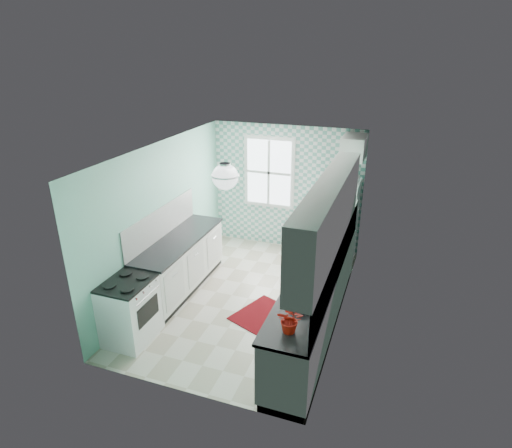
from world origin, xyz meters
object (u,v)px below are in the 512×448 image
(sink, at_px, (329,246))
(fruit_bowl, at_px, (300,307))
(potted_plant, at_px, (291,319))
(ceiling_light, at_px, (225,177))
(stove, at_px, (130,309))
(microwave, at_px, (341,174))
(fridge, at_px, (337,222))

(sink, distance_m, fruit_bowl, 1.89)
(potted_plant, bearing_deg, ceiling_light, 138.72)
(stove, relative_size, potted_plant, 2.77)
(fruit_bowl, relative_size, potted_plant, 0.79)
(stove, height_order, microwave, microwave)
(ceiling_light, height_order, fridge, ceiling_light)
(ceiling_light, bearing_deg, potted_plant, -41.28)
(ceiling_light, xyz_separation_m, fridge, (1.11, 2.62, -1.51))
(stove, relative_size, sink, 1.69)
(fruit_bowl, bearing_deg, stove, -177.15)
(ceiling_light, height_order, microwave, ceiling_light)
(ceiling_light, distance_m, stove, 2.32)
(stove, relative_size, microwave, 1.92)
(stove, bearing_deg, fruit_bowl, 2.12)
(sink, bearing_deg, microwave, 98.05)
(ceiling_light, relative_size, sink, 0.66)
(fridge, relative_size, fruit_bowl, 6.29)
(stove, bearing_deg, potted_plant, -8.89)
(ceiling_light, bearing_deg, stove, -149.37)
(stove, xyz_separation_m, potted_plant, (2.40, -0.34, 0.63))
(sink, height_order, microwave, microwave)
(ceiling_light, height_order, stove, ceiling_light)
(microwave, bearing_deg, fridge, 50.76)
(ceiling_light, height_order, potted_plant, ceiling_light)
(fridge, height_order, microwave, microwave)
(sink, xyz_separation_m, potted_plant, (-0.00, -2.35, 0.17))
(sink, distance_m, potted_plant, 2.36)
(fruit_bowl, distance_m, microwave, 3.31)
(sink, relative_size, microwave, 1.14)
(stove, distance_m, sink, 3.16)
(sink, relative_size, potted_plant, 1.63)
(stove, relative_size, fruit_bowl, 3.48)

